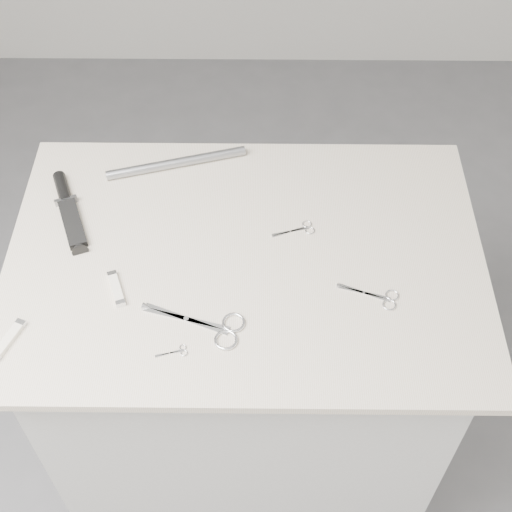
{
  "coord_description": "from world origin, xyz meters",
  "views": [
    {
      "loc": [
        0.03,
        -0.94,
        2.07
      ],
      "look_at": [
        0.02,
        0.0,
        0.92
      ],
      "focal_mm": 50.0,
      "sensor_mm": 36.0,
      "label": 1
    }
  ],
  "objects_px": {
    "embroidery_scissors_b": "(299,230)",
    "tiny_scissors": "(176,352)",
    "pocket_knife_b": "(8,340)",
    "metal_rail": "(177,163)",
    "large_shears": "(214,327)",
    "pocket_knife_a": "(116,289)",
    "plinth": "(247,371)",
    "sheathed_knife": "(68,207)",
    "embroidery_scissors_a": "(379,297)"
  },
  "relations": [
    {
      "from": "plinth",
      "to": "tiny_scissors",
      "type": "height_order",
      "value": "tiny_scissors"
    },
    {
      "from": "embroidery_scissors_a",
      "to": "pocket_knife_a",
      "type": "bearing_deg",
      "value": -162.3
    },
    {
      "from": "plinth",
      "to": "pocket_knife_b",
      "type": "height_order",
      "value": "pocket_knife_b"
    },
    {
      "from": "large_shears",
      "to": "embroidery_scissors_b",
      "type": "bearing_deg",
      "value": 74.33
    },
    {
      "from": "tiny_scissors",
      "to": "pocket_knife_a",
      "type": "xyz_separation_m",
      "value": [
        -0.13,
        0.14,
        0.0
      ]
    },
    {
      "from": "embroidery_scissors_a",
      "to": "sheathed_knife",
      "type": "xyz_separation_m",
      "value": [
        -0.66,
        0.23,
        0.01
      ]
    },
    {
      "from": "large_shears",
      "to": "sheathed_knife",
      "type": "xyz_separation_m",
      "value": [
        -0.34,
        0.31,
        0.01
      ]
    },
    {
      "from": "plinth",
      "to": "sheathed_knife",
      "type": "bearing_deg",
      "value": 161.67
    },
    {
      "from": "tiny_scissors",
      "to": "pocket_knife_a",
      "type": "relative_size",
      "value": 0.7
    },
    {
      "from": "embroidery_scissors_b",
      "to": "metal_rail",
      "type": "distance_m",
      "value": 0.34
    },
    {
      "from": "pocket_knife_b",
      "to": "embroidery_scissors_a",
      "type": "bearing_deg",
      "value": -58.87
    },
    {
      "from": "pocket_knife_b",
      "to": "plinth",
      "type": "bearing_deg",
      "value": -41.95
    },
    {
      "from": "sheathed_knife",
      "to": "pocket_knife_a",
      "type": "height_order",
      "value": "sheathed_knife"
    },
    {
      "from": "plinth",
      "to": "large_shears",
      "type": "height_order",
      "value": "large_shears"
    },
    {
      "from": "plinth",
      "to": "pocket_knife_b",
      "type": "bearing_deg",
      "value": -154.32
    },
    {
      "from": "pocket_knife_b",
      "to": "pocket_knife_a",
      "type": "bearing_deg",
      "value": -34.55
    },
    {
      "from": "tiny_scissors",
      "to": "sheathed_knife",
      "type": "bearing_deg",
      "value": 110.89
    },
    {
      "from": "pocket_knife_b",
      "to": "metal_rail",
      "type": "distance_m",
      "value": 0.56
    },
    {
      "from": "large_shears",
      "to": "tiny_scissors",
      "type": "xyz_separation_m",
      "value": [
        -0.07,
        -0.06,
        -0.0
      ]
    },
    {
      "from": "sheathed_knife",
      "to": "pocket_knife_a",
      "type": "distance_m",
      "value": 0.26
    },
    {
      "from": "metal_rail",
      "to": "embroidery_scissors_b",
      "type": "bearing_deg",
      "value": -35.0
    },
    {
      "from": "embroidery_scissors_a",
      "to": "pocket_knife_b",
      "type": "height_order",
      "value": "pocket_knife_b"
    },
    {
      "from": "large_shears",
      "to": "sheathed_knife",
      "type": "bearing_deg",
      "value": 155.88
    },
    {
      "from": "large_shears",
      "to": "pocket_knife_b",
      "type": "bearing_deg",
      "value": -156.4
    },
    {
      "from": "embroidery_scissors_a",
      "to": "large_shears",
      "type": "bearing_deg",
      "value": -147.91
    },
    {
      "from": "pocket_knife_a",
      "to": "tiny_scissors",
      "type": "bearing_deg",
      "value": -157.95
    },
    {
      "from": "embroidery_scissors_a",
      "to": "embroidery_scissors_b",
      "type": "height_order",
      "value": "same"
    },
    {
      "from": "embroidery_scissors_a",
      "to": "metal_rail",
      "type": "distance_m",
      "value": 0.57
    },
    {
      "from": "embroidery_scissors_a",
      "to": "sheathed_knife",
      "type": "bearing_deg",
      "value": 179.59
    },
    {
      "from": "tiny_scissors",
      "to": "embroidery_scissors_a",
      "type": "bearing_deg",
      "value": 3.14
    },
    {
      "from": "embroidery_scissors_a",
      "to": "metal_rail",
      "type": "height_order",
      "value": "metal_rail"
    },
    {
      "from": "plinth",
      "to": "embroidery_scissors_b",
      "type": "bearing_deg",
      "value": 32.82
    },
    {
      "from": "embroidery_scissors_b",
      "to": "pocket_knife_b",
      "type": "relative_size",
      "value": 1.01
    },
    {
      "from": "sheathed_knife",
      "to": "pocket_knife_a",
      "type": "xyz_separation_m",
      "value": [
        0.14,
        -0.22,
        -0.0
      ]
    },
    {
      "from": "plinth",
      "to": "pocket_knife_b",
      "type": "distance_m",
      "value": 0.69
    },
    {
      "from": "sheathed_knife",
      "to": "plinth",
      "type": "bearing_deg",
      "value": -129.37
    },
    {
      "from": "embroidery_scissors_b",
      "to": "pocket_knife_b",
      "type": "bearing_deg",
      "value": -170.61
    },
    {
      "from": "large_shears",
      "to": "embroidery_scissors_b",
      "type": "relative_size",
      "value": 2.17
    },
    {
      "from": "embroidery_scissors_b",
      "to": "pocket_knife_b",
      "type": "xyz_separation_m",
      "value": [
        -0.56,
        -0.29,
        0.0
      ]
    },
    {
      "from": "large_shears",
      "to": "tiny_scissors",
      "type": "distance_m",
      "value": 0.09
    },
    {
      "from": "plinth",
      "to": "sheathed_knife",
      "type": "distance_m",
      "value": 0.63
    },
    {
      "from": "embroidery_scissors_a",
      "to": "tiny_scissors",
      "type": "distance_m",
      "value": 0.42
    },
    {
      "from": "embroidery_scissors_b",
      "to": "tiny_scissors",
      "type": "distance_m",
      "value": 0.39
    },
    {
      "from": "plinth",
      "to": "embroidery_scissors_a",
      "type": "distance_m",
      "value": 0.55
    },
    {
      "from": "large_shears",
      "to": "metal_rail",
      "type": "height_order",
      "value": "metal_rail"
    },
    {
      "from": "embroidery_scissors_b",
      "to": "pocket_knife_a",
      "type": "height_order",
      "value": "pocket_knife_a"
    },
    {
      "from": "plinth",
      "to": "metal_rail",
      "type": "bearing_deg",
      "value": 121.33
    },
    {
      "from": "embroidery_scissors_b",
      "to": "metal_rail",
      "type": "relative_size",
      "value": 0.29
    },
    {
      "from": "large_shears",
      "to": "pocket_knife_a",
      "type": "height_order",
      "value": "pocket_knife_a"
    },
    {
      "from": "tiny_scissors",
      "to": "pocket_knife_a",
      "type": "distance_m",
      "value": 0.19
    }
  ]
}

